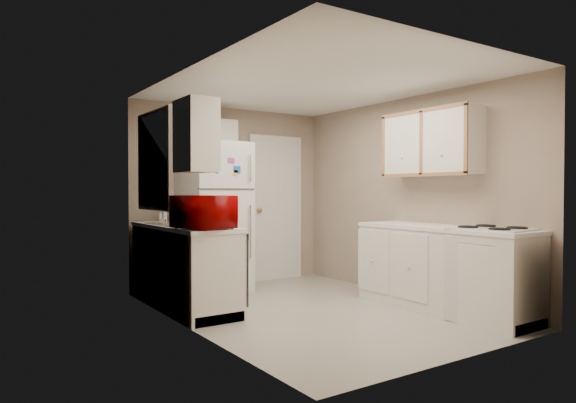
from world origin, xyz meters
TOP-DOWN VIEW (x-y plane):
  - floor at (0.00, 0.00)m, footprint 3.80×3.80m
  - ceiling at (0.00, 0.00)m, footprint 3.80×3.80m
  - wall_left at (-1.40, 0.00)m, footprint 3.80×3.80m
  - wall_right at (1.40, 0.00)m, footprint 3.80×3.80m
  - wall_back at (0.00, 1.90)m, footprint 2.80×2.80m
  - wall_front at (0.00, -1.90)m, footprint 2.80×2.80m
  - left_counter at (-1.10, 0.90)m, footprint 0.60×1.80m
  - dishwasher at (-0.81, 0.30)m, footprint 0.03×0.58m
  - sink at (-1.10, 1.05)m, footprint 0.54×0.74m
  - microwave at (-1.15, 0.27)m, footprint 0.65×0.46m
  - soap_bottle at (-1.15, 1.39)m, footprint 0.10×0.11m
  - window_blinds at (-1.36, 1.05)m, footprint 0.10×0.98m
  - upper_cabinet_left at (-1.25, 0.22)m, footprint 0.30×0.45m
  - refrigerator at (-0.45, 1.52)m, footprint 0.81×0.79m
  - cabinet_over_fridge at (-0.40, 1.75)m, footprint 0.70×0.30m
  - interior_door at (0.70, 1.86)m, footprint 0.86×0.06m
  - right_counter at (1.10, -0.80)m, footprint 0.60×2.00m
  - stove at (1.11, -1.37)m, footprint 0.64×0.75m
  - upper_cabinet_right at (1.25, -0.50)m, footprint 0.30×1.20m

SIDE VIEW (x-z plane):
  - floor at x=0.00m, z-range 0.00..0.00m
  - stove at x=1.11m, z-range 0.00..0.84m
  - left_counter at x=-1.10m, z-range 0.00..0.90m
  - right_counter at x=1.10m, z-range 0.00..0.90m
  - dishwasher at x=-0.81m, z-range 0.13..0.85m
  - sink at x=-1.10m, z-range 0.78..0.94m
  - refrigerator at x=-0.45m, z-range 0.00..1.88m
  - soap_bottle at x=-1.15m, z-range 0.91..1.09m
  - interior_door at x=0.70m, z-range -0.02..2.06m
  - microwave at x=-1.15m, z-range 0.85..1.25m
  - wall_left at x=-1.40m, z-range 1.20..1.20m
  - wall_right at x=1.40m, z-range 1.20..1.20m
  - wall_back at x=0.00m, z-range 1.20..1.20m
  - wall_front at x=0.00m, z-range 1.20..1.20m
  - window_blinds at x=-1.36m, z-range 1.06..2.14m
  - upper_cabinet_left at x=-1.25m, z-range 1.45..2.15m
  - upper_cabinet_right at x=1.25m, z-range 1.45..2.15m
  - cabinet_over_fridge at x=-0.40m, z-range 1.80..2.20m
  - ceiling at x=0.00m, z-range 2.40..2.40m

